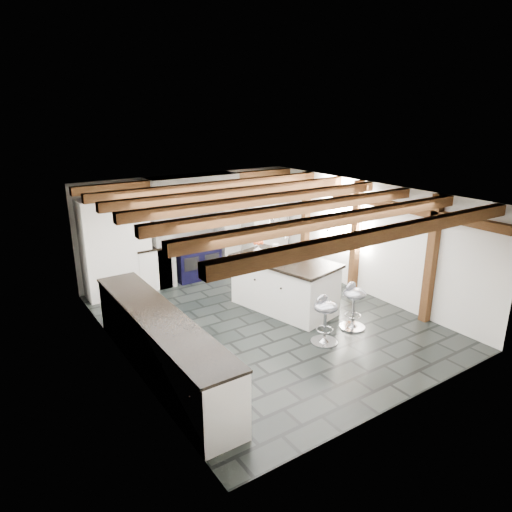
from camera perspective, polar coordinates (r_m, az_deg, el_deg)
ground at (r=8.32m, az=0.97°, el=-8.06°), size 6.00×6.00×0.00m
room_shell at (r=8.78m, az=-7.55°, el=0.69°), size 6.00×6.03×6.00m
range_cooker at (r=10.30m, az=-7.52°, el=-0.22°), size 1.00×0.63×0.99m
kitchen_island at (r=8.64m, az=3.56°, el=-3.45°), size 1.46×2.17×1.31m
bar_stool_near at (r=8.02m, az=12.08°, el=-5.49°), size 0.50×0.50×0.82m
bar_stool_far at (r=7.45m, az=8.60°, el=-7.21°), size 0.48×0.48×0.81m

